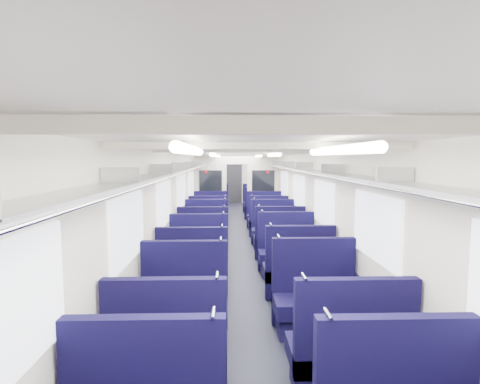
# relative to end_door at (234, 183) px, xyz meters

# --- Properties ---
(floor) EXTENTS (2.80, 18.00, 0.01)m
(floor) POSITION_rel_end_door_xyz_m (0.00, -8.94, -1.00)
(floor) COLOR black
(floor) RESTS_ON ground
(ceiling) EXTENTS (2.80, 18.00, 0.01)m
(ceiling) POSITION_rel_end_door_xyz_m (0.00, -8.94, 1.35)
(ceiling) COLOR white
(ceiling) RESTS_ON wall_left
(wall_left) EXTENTS (0.02, 18.00, 2.35)m
(wall_left) POSITION_rel_end_door_xyz_m (-1.40, -8.94, 0.18)
(wall_left) COLOR silver
(wall_left) RESTS_ON floor
(dado_left) EXTENTS (0.03, 17.90, 0.70)m
(dado_left) POSITION_rel_end_door_xyz_m (-1.39, -8.94, -0.65)
(dado_left) COLOR black
(dado_left) RESTS_ON floor
(wall_right) EXTENTS (0.02, 18.00, 2.35)m
(wall_right) POSITION_rel_end_door_xyz_m (1.40, -8.94, 0.18)
(wall_right) COLOR silver
(wall_right) RESTS_ON floor
(dado_right) EXTENTS (0.03, 17.90, 0.70)m
(dado_right) POSITION_rel_end_door_xyz_m (1.39, -8.94, -0.65)
(dado_right) COLOR black
(dado_right) RESTS_ON floor
(wall_far) EXTENTS (2.80, 0.02, 2.35)m
(wall_far) POSITION_rel_end_door_xyz_m (0.00, 0.06, 0.18)
(wall_far) COLOR silver
(wall_far) RESTS_ON floor
(luggage_rack_left) EXTENTS (0.36, 17.40, 0.18)m
(luggage_rack_left) POSITION_rel_end_door_xyz_m (-1.21, -8.94, 0.97)
(luggage_rack_left) COLOR #B2B5BA
(luggage_rack_left) RESTS_ON wall_left
(luggage_rack_right) EXTENTS (0.36, 17.40, 0.18)m
(luggage_rack_right) POSITION_rel_end_door_xyz_m (1.21, -8.94, 0.97)
(luggage_rack_right) COLOR #B2B5BA
(luggage_rack_right) RESTS_ON wall_right
(windows) EXTENTS (2.78, 15.60, 0.75)m
(windows) POSITION_rel_end_door_xyz_m (0.00, -9.40, 0.42)
(windows) COLOR white
(windows) RESTS_ON wall_left
(ceiling_fittings) EXTENTS (2.70, 16.06, 0.11)m
(ceiling_fittings) POSITION_rel_end_door_xyz_m (0.00, -9.20, 1.29)
(ceiling_fittings) COLOR silver
(ceiling_fittings) RESTS_ON ceiling
(end_door) EXTENTS (0.75, 0.06, 2.00)m
(end_door) POSITION_rel_end_door_xyz_m (0.00, 0.00, 0.00)
(end_door) COLOR black
(end_door) RESTS_ON floor
(bulkhead) EXTENTS (2.80, 0.10, 2.35)m
(bulkhead) POSITION_rel_end_door_xyz_m (-0.00, -5.92, 0.23)
(bulkhead) COLOR silver
(bulkhead) RESTS_ON floor
(seat_4) EXTENTS (1.08, 0.60, 1.20)m
(seat_4) POSITION_rel_end_door_xyz_m (-0.83, -14.95, -0.63)
(seat_4) COLOR #0E0B35
(seat_4) RESTS_ON floor
(seat_5) EXTENTS (1.08, 0.60, 1.20)m
(seat_5) POSITION_rel_end_door_xyz_m (0.83, -15.00, -0.63)
(seat_5) COLOR #0E0B35
(seat_5) RESTS_ON floor
(seat_6) EXTENTS (1.08, 0.60, 1.20)m
(seat_6) POSITION_rel_end_door_xyz_m (-0.83, -13.80, -0.63)
(seat_6) COLOR #0E0B35
(seat_6) RESTS_ON floor
(seat_7) EXTENTS (1.08, 0.60, 1.20)m
(seat_7) POSITION_rel_end_door_xyz_m (0.83, -13.68, -0.63)
(seat_7) COLOR #0E0B35
(seat_7) RESTS_ON floor
(seat_8) EXTENTS (1.08, 0.60, 1.20)m
(seat_8) POSITION_rel_end_door_xyz_m (-0.83, -12.59, -0.63)
(seat_8) COLOR #0E0B35
(seat_8) RESTS_ON floor
(seat_9) EXTENTS (1.08, 0.60, 1.20)m
(seat_9) POSITION_rel_end_door_xyz_m (0.83, -12.50, -0.63)
(seat_9) COLOR #0E0B35
(seat_9) RESTS_ON floor
(seat_10) EXTENTS (1.08, 0.60, 1.20)m
(seat_10) POSITION_rel_end_door_xyz_m (-0.83, -11.56, -0.63)
(seat_10) COLOR #0E0B35
(seat_10) RESTS_ON floor
(seat_11) EXTENTS (1.08, 0.60, 1.20)m
(seat_11) POSITION_rel_end_door_xyz_m (0.83, -11.35, -0.63)
(seat_11) COLOR #0E0B35
(seat_11) RESTS_ON floor
(seat_12) EXTENTS (1.08, 0.60, 1.20)m
(seat_12) POSITION_rel_end_door_xyz_m (-0.83, -10.26, -0.63)
(seat_12) COLOR #0E0B35
(seat_12) RESTS_ON floor
(seat_13) EXTENTS (1.08, 0.60, 1.20)m
(seat_13) POSITION_rel_end_door_xyz_m (0.83, -10.23, -0.63)
(seat_13) COLOR #0E0B35
(seat_13) RESTS_ON floor
(seat_14) EXTENTS (1.08, 0.60, 1.20)m
(seat_14) POSITION_rel_end_door_xyz_m (-0.83, -9.11, -0.63)
(seat_14) COLOR #0E0B35
(seat_14) RESTS_ON floor
(seat_15) EXTENTS (1.08, 0.60, 1.20)m
(seat_15) POSITION_rel_end_door_xyz_m (0.83, -9.15, -0.63)
(seat_15) COLOR #0E0B35
(seat_15) RESTS_ON floor
(seat_16) EXTENTS (1.08, 0.60, 1.20)m
(seat_16) POSITION_rel_end_door_xyz_m (-0.83, -7.98, -0.63)
(seat_16) COLOR #0E0B35
(seat_16) RESTS_ON floor
(seat_17) EXTENTS (1.08, 0.60, 1.20)m
(seat_17) POSITION_rel_end_door_xyz_m (0.83, -7.97, -0.63)
(seat_17) COLOR #0E0B35
(seat_17) RESTS_ON floor
(seat_18) EXTENTS (1.08, 0.60, 1.20)m
(seat_18) POSITION_rel_end_door_xyz_m (-0.83, -6.79, -0.63)
(seat_18) COLOR #0E0B35
(seat_18) RESTS_ON floor
(seat_19) EXTENTS (1.08, 0.60, 1.20)m
(seat_19) POSITION_rel_end_door_xyz_m (0.83, -6.88, -0.63)
(seat_19) COLOR #0E0B35
(seat_19) RESTS_ON floor
(seat_20) EXTENTS (1.08, 0.60, 1.20)m
(seat_20) POSITION_rel_end_door_xyz_m (-0.83, -4.92, -0.63)
(seat_20) COLOR #0E0B35
(seat_20) RESTS_ON floor
(seat_21) EXTENTS (1.08, 0.60, 1.20)m
(seat_21) POSITION_rel_end_door_xyz_m (0.83, -4.92, -0.63)
(seat_21) COLOR #0E0B35
(seat_21) RESTS_ON floor
(seat_22) EXTENTS (1.08, 0.60, 1.20)m
(seat_22) POSITION_rel_end_door_xyz_m (-0.83, -3.60, -0.63)
(seat_22) COLOR #0E0B35
(seat_22) RESTS_ON floor
(seat_23) EXTENTS (1.08, 0.60, 1.20)m
(seat_23) POSITION_rel_end_door_xyz_m (0.83, -3.58, -0.63)
(seat_23) COLOR #0E0B35
(seat_23) RESTS_ON floor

